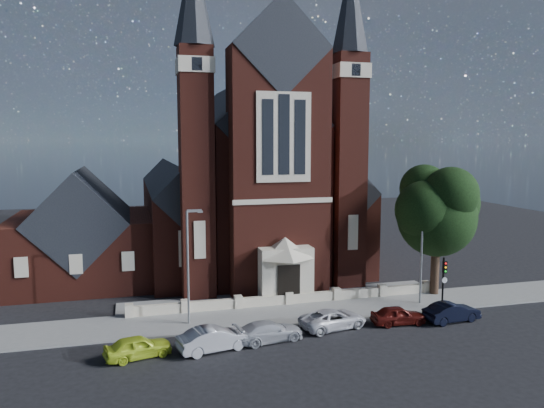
{
  "coord_description": "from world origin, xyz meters",
  "views": [
    {
      "loc": [
        -11.69,
        -31.85,
        12.76
      ],
      "look_at": [
        0.15,
        12.0,
        7.3
      ],
      "focal_mm": 35.0,
      "sensor_mm": 36.0,
      "label": 1
    }
  ],
  "objects_px": {
    "street_lamp_right": "(423,246)",
    "street_lamp_left": "(189,260)",
    "parish_hall": "(82,238)",
    "car_silver_a": "(214,339)",
    "car_lime_van": "(138,347)",
    "car_white_suv": "(333,319)",
    "church": "(244,184)",
    "car_dark_red": "(398,315)",
    "street_tree": "(440,212)",
    "traffic_signal": "(444,276)",
    "car_silver_b": "(269,331)",
    "car_navy": "(452,312)"
  },
  "relations": [
    {
      "from": "parish_hall",
      "to": "car_navy",
      "type": "distance_m",
      "value": 31.92
    },
    {
      "from": "street_lamp_left",
      "to": "car_silver_b",
      "type": "relative_size",
      "value": 1.8
    },
    {
      "from": "car_silver_b",
      "to": "street_lamp_right",
      "type": "bearing_deg",
      "value": -81.64
    },
    {
      "from": "car_silver_b",
      "to": "car_navy",
      "type": "bearing_deg",
      "value": -98.69
    },
    {
      "from": "street_tree",
      "to": "car_lime_van",
      "type": "relative_size",
      "value": 2.72
    },
    {
      "from": "parish_hall",
      "to": "street_tree",
      "type": "distance_m",
      "value": 31.27
    },
    {
      "from": "church",
      "to": "car_silver_a",
      "type": "relative_size",
      "value": 7.76
    },
    {
      "from": "street_tree",
      "to": "car_dark_red",
      "type": "height_order",
      "value": "street_tree"
    },
    {
      "from": "car_silver_a",
      "to": "car_dark_red",
      "type": "bearing_deg",
      "value": -97.33
    },
    {
      "from": "church",
      "to": "car_dark_red",
      "type": "bearing_deg",
      "value": -74.88
    },
    {
      "from": "car_silver_a",
      "to": "street_lamp_right",
      "type": "bearing_deg",
      "value": -86.77
    },
    {
      "from": "street_lamp_left",
      "to": "car_silver_a",
      "type": "distance_m",
      "value": 6.35
    },
    {
      "from": "street_lamp_right",
      "to": "street_lamp_left",
      "type": "bearing_deg",
      "value": 180.0
    },
    {
      "from": "street_tree",
      "to": "church",
      "type": "bearing_deg",
      "value": 126.17
    },
    {
      "from": "parish_hall",
      "to": "car_navy",
      "type": "bearing_deg",
      "value": -34.88
    },
    {
      "from": "parish_hall",
      "to": "traffic_signal",
      "type": "relative_size",
      "value": 3.05
    },
    {
      "from": "parish_hall",
      "to": "street_lamp_right",
      "type": "relative_size",
      "value": 1.51
    },
    {
      "from": "church",
      "to": "car_dark_red",
      "type": "height_order",
      "value": "church"
    },
    {
      "from": "car_silver_a",
      "to": "car_white_suv",
      "type": "height_order",
      "value": "car_silver_a"
    },
    {
      "from": "traffic_signal",
      "to": "car_silver_b",
      "type": "relative_size",
      "value": 0.89
    },
    {
      "from": "street_lamp_right",
      "to": "car_silver_b",
      "type": "height_order",
      "value": "street_lamp_right"
    },
    {
      "from": "car_lime_van",
      "to": "car_dark_red",
      "type": "height_order",
      "value": "car_lime_van"
    },
    {
      "from": "street_tree",
      "to": "car_white_suv",
      "type": "distance_m",
      "value": 13.72
    },
    {
      "from": "car_lime_van",
      "to": "car_white_suv",
      "type": "distance_m",
      "value": 13.07
    },
    {
      "from": "church",
      "to": "traffic_signal",
      "type": "bearing_deg",
      "value": -61.8
    },
    {
      "from": "street_tree",
      "to": "car_white_suv",
      "type": "bearing_deg",
      "value": -156.17
    },
    {
      "from": "car_navy",
      "to": "traffic_signal",
      "type": "bearing_deg",
      "value": -27.14
    },
    {
      "from": "car_navy",
      "to": "car_white_suv",
      "type": "bearing_deg",
      "value": 77.02
    },
    {
      "from": "church",
      "to": "car_lime_van",
      "type": "distance_m",
      "value": 27.49
    },
    {
      "from": "car_white_suv",
      "to": "street_lamp_left",
      "type": "bearing_deg",
      "value": 59.51
    },
    {
      "from": "parish_hall",
      "to": "street_lamp_left",
      "type": "relative_size",
      "value": 1.51
    },
    {
      "from": "street_lamp_left",
      "to": "street_lamp_right",
      "type": "height_order",
      "value": "same"
    },
    {
      "from": "street_tree",
      "to": "traffic_signal",
      "type": "relative_size",
      "value": 2.67
    },
    {
      "from": "street_tree",
      "to": "car_dark_red",
      "type": "bearing_deg",
      "value": -140.35
    },
    {
      "from": "street_lamp_right",
      "to": "car_navy",
      "type": "relative_size",
      "value": 1.94
    },
    {
      "from": "parish_hall",
      "to": "car_silver_a",
      "type": "distance_m",
      "value": 21.24
    },
    {
      "from": "car_silver_b",
      "to": "car_navy",
      "type": "xyz_separation_m",
      "value": [
        13.43,
        0.19,
        0.04
      ]
    },
    {
      "from": "church",
      "to": "car_silver_b",
      "type": "distance_m",
      "value": 24.71
    },
    {
      "from": "church",
      "to": "street_lamp_right",
      "type": "height_order",
      "value": "church"
    },
    {
      "from": "church",
      "to": "car_white_suv",
      "type": "relative_size",
      "value": 7.41
    },
    {
      "from": "parish_hall",
      "to": "church",
      "type": "bearing_deg",
      "value": 17.16
    },
    {
      "from": "street_lamp_right",
      "to": "car_navy",
      "type": "height_order",
      "value": "street_lamp_right"
    },
    {
      "from": "parish_hall",
      "to": "street_lamp_right",
      "type": "height_order",
      "value": "parish_hall"
    },
    {
      "from": "church",
      "to": "street_lamp_right",
      "type": "xyz_separation_m",
      "value": [
        10.09,
        -18.94,
        -3.59
      ]
    },
    {
      "from": "church",
      "to": "parish_hall",
      "type": "height_order",
      "value": "church"
    },
    {
      "from": "car_white_suv",
      "to": "car_dark_red",
      "type": "relative_size",
      "value": 1.24
    },
    {
      "from": "traffic_signal",
      "to": "car_navy",
      "type": "xyz_separation_m",
      "value": [
        -0.96,
        -2.58,
        -1.9
      ]
    },
    {
      "from": "car_silver_b",
      "to": "street_tree",
      "type": "bearing_deg",
      "value": -78.77
    },
    {
      "from": "street_lamp_left",
      "to": "car_silver_b",
      "type": "xyz_separation_m",
      "value": [
        4.52,
        -4.34,
        -3.95
      ]
    },
    {
      "from": "parish_hall",
      "to": "car_silver_a",
      "type": "height_order",
      "value": "parish_hall"
    }
  ]
}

